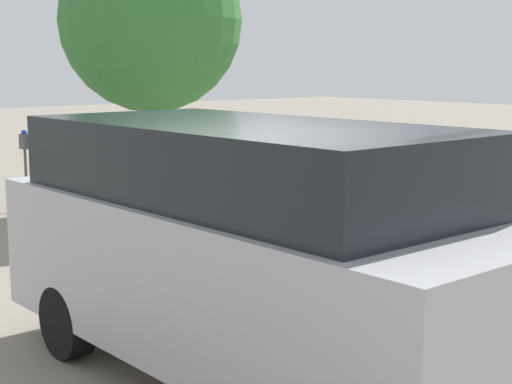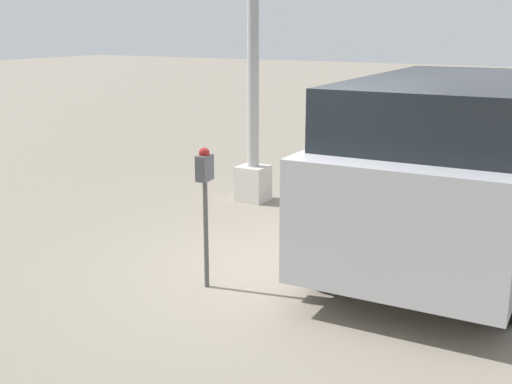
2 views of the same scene
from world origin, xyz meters
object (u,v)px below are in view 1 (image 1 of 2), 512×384
object	(u,v)px
parking_meter_far	(25,151)
parked_van	(252,245)
street_tree	(151,21)
parking_meter_near	(262,192)

from	to	relation	value
parking_meter_far	parked_van	bearing A→B (deg)	-16.80
parking_meter_far	parked_van	xyz separation A→B (m)	(8.50, -1.72, 0.08)
parking_meter_far	street_tree	size ratio (longest dim) A/B	0.29
parking_meter_near	parking_meter_far	bearing A→B (deg)	176.44
parking_meter_near	parked_van	distance (m)	2.91
parking_meter_near	street_tree	size ratio (longest dim) A/B	0.30
parked_van	street_tree	xyz separation A→B (m)	(-7.13, 3.52, 2.17)
parking_meter_near	parked_van	xyz separation A→B (m)	(2.18, -1.92, 0.04)
parking_meter_near	parking_meter_far	distance (m)	6.32
parked_van	parking_meter_near	bearing A→B (deg)	137.32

